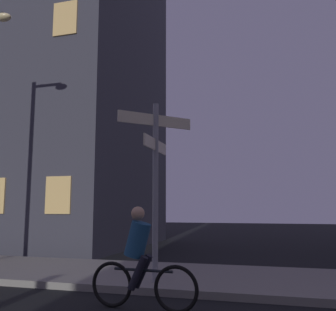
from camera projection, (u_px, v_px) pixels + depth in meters
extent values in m
cube|color=gray|center=(202.00, 278.00, 8.23)|extent=(40.00, 3.27, 0.14)
cylinder|color=gray|center=(155.00, 190.00, 7.70)|extent=(0.12, 0.12, 3.62)
cube|color=beige|center=(156.00, 120.00, 7.90)|extent=(1.22, 1.22, 0.24)
cube|color=beige|center=(156.00, 145.00, 7.83)|extent=(0.03, 1.41, 0.24)
ellipsoid|color=#F9E099|center=(3.00, 17.00, 9.57)|extent=(0.44, 0.28, 0.20)
torus|color=black|center=(176.00, 289.00, 5.74)|extent=(0.72, 0.11, 0.72)
torus|color=black|center=(112.00, 284.00, 6.12)|extent=(0.72, 0.11, 0.72)
cylinder|color=black|center=(143.00, 270.00, 5.97)|extent=(1.00, 0.11, 0.04)
cylinder|color=navy|center=(138.00, 239.00, 6.06)|extent=(0.47, 0.35, 0.61)
sphere|color=tan|center=(138.00, 213.00, 6.12)|extent=(0.22, 0.22, 0.22)
cylinder|color=black|center=(142.00, 271.00, 6.06)|extent=(0.35, 0.14, 0.55)
cylinder|color=black|center=(138.00, 273.00, 5.89)|extent=(0.35, 0.14, 0.55)
cube|color=#383842|center=(18.00, 83.00, 18.01)|extent=(12.40, 7.98, 15.02)
cube|color=#F2C672|center=(58.00, 195.00, 12.06)|extent=(0.90, 0.06, 1.20)
cube|color=#F2C672|center=(65.00, 18.00, 12.89)|extent=(0.90, 0.06, 1.20)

